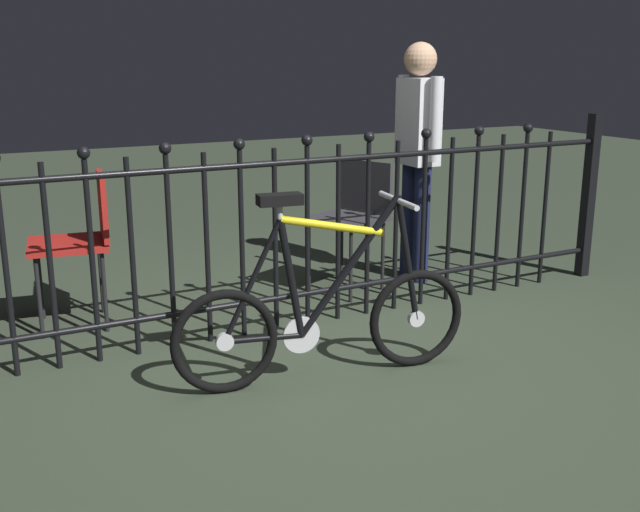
# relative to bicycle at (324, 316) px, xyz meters

# --- Properties ---
(ground_plane) EXTENTS (20.00, 20.00, 0.00)m
(ground_plane) POSITION_rel_bicycle_xyz_m (0.17, -0.01, -0.32)
(ground_plane) COLOR #343F2E
(iron_fence) EXTENTS (4.62, 0.07, 1.13)m
(iron_fence) POSITION_rel_bicycle_xyz_m (0.07, 0.72, 0.26)
(iron_fence) COLOR black
(iron_fence) RESTS_ON ground
(bicycle) EXTENTS (1.45, 0.40, 0.91)m
(bicycle) POSITION_rel_bicycle_xyz_m (0.00, 0.00, 0.00)
(bicycle) COLOR black
(bicycle) RESTS_ON ground
(chair_red) EXTENTS (0.49, 0.49, 0.87)m
(chair_red) POSITION_rel_bicycle_xyz_m (-0.85, 1.31, 0.22)
(chair_red) COLOR black
(chair_red) RESTS_ON ground
(chair_charcoal) EXTENTS (0.56, 0.56, 0.84)m
(chair_charcoal) POSITION_rel_bicycle_xyz_m (0.86, 1.20, 0.21)
(chair_charcoal) COLOR black
(chair_charcoal) RESTS_ON ground
(person_visitor) EXTENTS (0.22, 0.48, 1.59)m
(person_visitor) POSITION_rel_bicycle_xyz_m (1.34, 1.21, 0.63)
(person_visitor) COLOR #191E3F
(person_visitor) RESTS_ON ground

